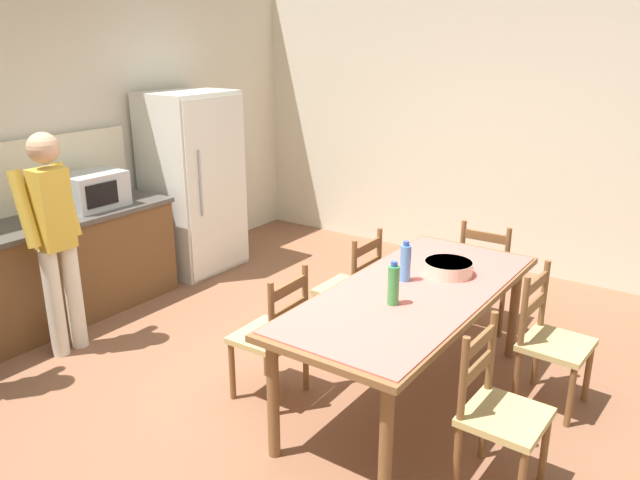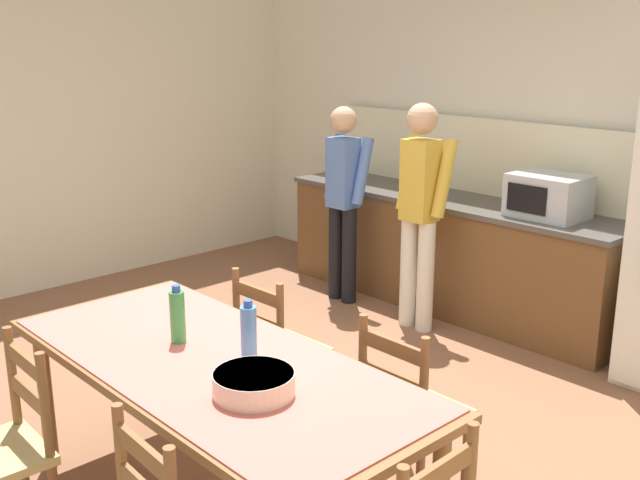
% 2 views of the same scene
% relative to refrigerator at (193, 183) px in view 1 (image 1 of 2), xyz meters
% --- Properties ---
extents(ground_plane, '(8.32, 8.32, 0.00)m').
position_rel_refrigerator_xyz_m(ground_plane, '(-1.38, -2.19, -0.89)').
color(ground_plane, brown).
extents(wall_back, '(6.52, 0.12, 2.90)m').
position_rel_refrigerator_xyz_m(wall_back, '(-1.38, 0.47, 0.56)').
color(wall_back, beige).
rests_on(wall_back, ground).
extents(wall_right, '(0.12, 5.20, 2.90)m').
position_rel_refrigerator_xyz_m(wall_right, '(1.88, -2.19, 0.56)').
color(wall_right, beige).
rests_on(wall_right, ground).
extents(kitchen_counter, '(2.96, 0.66, 0.89)m').
position_rel_refrigerator_xyz_m(kitchen_counter, '(-2.00, 0.04, -0.45)').
color(kitchen_counter, brown).
rests_on(kitchen_counter, ground).
extents(refrigerator, '(0.82, 0.73, 1.79)m').
position_rel_refrigerator_xyz_m(refrigerator, '(0.00, 0.00, 0.00)').
color(refrigerator, silver).
rests_on(refrigerator, ground).
extents(microwave, '(0.50, 0.39, 0.30)m').
position_rel_refrigerator_xyz_m(microwave, '(-1.13, 0.02, 0.15)').
color(microwave, '#B2B7BC').
rests_on(microwave, kitchen_counter).
extents(dining_table, '(2.13, 0.92, 0.78)m').
position_rel_refrigerator_xyz_m(dining_table, '(-0.96, -2.94, -0.19)').
color(dining_table, brown).
rests_on(dining_table, ground).
extents(bottle_near_centre, '(0.07, 0.07, 0.27)m').
position_rel_refrigerator_xyz_m(bottle_near_centre, '(-1.23, -2.94, 0.02)').
color(bottle_near_centre, green).
rests_on(bottle_near_centre, dining_table).
extents(bottle_off_centre, '(0.07, 0.07, 0.27)m').
position_rel_refrigerator_xyz_m(bottle_off_centre, '(-0.86, -2.83, 0.02)').
color(bottle_off_centre, '#4C8ED6').
rests_on(bottle_off_centre, dining_table).
extents(serving_bowl, '(0.32, 0.32, 0.09)m').
position_rel_refrigerator_xyz_m(serving_bowl, '(-0.59, -3.01, -0.06)').
color(serving_bowl, beige).
rests_on(serving_bowl, dining_table).
extents(chair_side_far_left, '(0.43, 0.41, 0.91)m').
position_rel_refrigerator_xyz_m(chair_side_far_left, '(-1.44, -2.19, -0.45)').
color(chair_side_far_left, brown).
rests_on(chair_side_far_left, ground).
extents(chair_side_far_right, '(0.42, 0.40, 0.91)m').
position_rel_refrigerator_xyz_m(chair_side_far_right, '(-0.49, -2.19, -0.45)').
color(chair_side_far_right, brown).
rests_on(chair_side_far_right, ground).
extents(chair_side_near_left, '(0.43, 0.41, 0.91)m').
position_rel_refrigerator_xyz_m(chair_side_near_left, '(-1.44, -3.70, -0.45)').
color(chair_side_near_left, brown).
rests_on(chair_side_near_left, ground).
extents(chair_head_end, '(0.41, 0.43, 0.91)m').
position_rel_refrigerator_xyz_m(chair_head_end, '(0.39, -2.94, -0.45)').
color(chair_head_end, brown).
rests_on(chair_head_end, ground).
extents(chair_side_near_right, '(0.44, 0.42, 0.91)m').
position_rel_refrigerator_xyz_m(chair_side_near_right, '(-0.48, -3.69, -0.45)').
color(chair_side_near_right, brown).
rests_on(chair_side_near_right, ground).
extents(person_at_counter, '(0.42, 0.29, 1.67)m').
position_rel_refrigerator_xyz_m(person_at_counter, '(-1.85, -0.50, 0.05)').
color(person_at_counter, silver).
rests_on(person_at_counter, ground).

